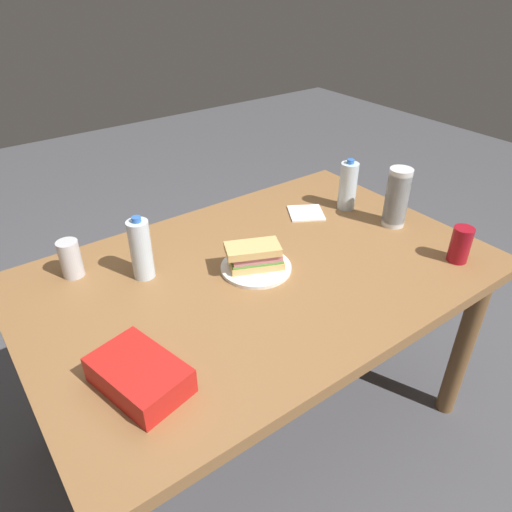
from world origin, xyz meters
name	(u,v)px	position (x,y,z in m)	size (l,w,h in m)	color
ground_plane	(259,419)	(0.00, 0.00, 0.00)	(8.00, 8.00, 0.00)	#4C4C51
dining_table	(260,292)	(0.00, 0.00, 0.65)	(1.48, 0.97, 0.74)	olive
paper_plate	(256,267)	(0.01, -0.01, 0.75)	(0.23, 0.23, 0.01)	white
sandwich	(255,256)	(0.01, -0.01, 0.79)	(0.21, 0.15, 0.08)	#DBB26B
soda_can_red	(460,244)	(-0.56, 0.34, 0.80)	(0.07, 0.07, 0.12)	maroon
chip_bag	(139,375)	(0.51, 0.22, 0.77)	(0.23, 0.15, 0.07)	red
water_bottle_tall	(141,249)	(0.31, -0.19, 0.84)	(0.07, 0.07, 0.21)	silver
plastic_cup_stack	(397,198)	(-0.58, 0.05, 0.85)	(0.08, 0.08, 0.22)	silver
water_bottle_spare	(348,186)	(-0.54, -0.15, 0.83)	(0.07, 0.07, 0.20)	silver
soda_can_silver	(71,259)	(0.49, -0.33, 0.80)	(0.07, 0.07, 0.12)	silver
paper_napkin	(306,213)	(-0.38, -0.21, 0.74)	(0.13, 0.13, 0.01)	white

